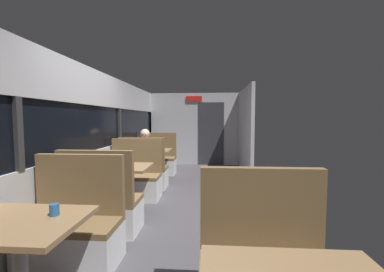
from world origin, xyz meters
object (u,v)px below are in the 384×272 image
object	(u,v)px
bench_mid_window_facing_end	(102,208)
bench_mid_window_facing_entry	(135,181)
bench_near_window_facing_entry	(73,232)
coffee_cup_primary	(54,210)
dining_table_near_window	(19,234)
bench_far_window_facing_end	(144,173)
dining_table_far_window	(152,154)
bench_far_window_facing_entry	(158,161)
dining_table_mid_window	(121,172)
seated_passenger	(145,163)

from	to	relation	value
bench_mid_window_facing_end	bench_mid_window_facing_entry	xyz separation A→B (m)	(0.00, 1.40, 0.00)
bench_near_window_facing_entry	coffee_cup_primary	bearing A→B (deg)	-70.79
dining_table_near_window	bench_far_window_facing_end	world-z (taller)	bench_far_window_facing_end
dining_table_far_window	bench_far_window_facing_entry	bearing A→B (deg)	90.00
bench_far_window_facing_end	bench_mid_window_facing_end	bearing A→B (deg)	-90.00
bench_mid_window_facing_end	bench_far_window_facing_entry	size ratio (longest dim) A/B	1.00
bench_far_window_facing_end	dining_table_far_window	bearing A→B (deg)	90.00
bench_near_window_facing_entry	bench_mid_window_facing_entry	xyz separation A→B (m)	(0.00, 2.07, 0.00)
dining_table_near_window	bench_mid_window_facing_entry	size ratio (longest dim) A/B	0.82
bench_mid_window_facing_end	dining_table_far_window	world-z (taller)	bench_mid_window_facing_end
dining_table_mid_window	bench_mid_window_facing_end	bearing A→B (deg)	-90.00
dining_table_near_window	bench_far_window_facing_entry	bearing A→B (deg)	90.00
bench_near_window_facing_entry	dining_table_far_window	size ratio (longest dim) A/B	1.22
dining_table_far_window	dining_table_mid_window	bearing A→B (deg)	-90.00
bench_mid_window_facing_end	dining_table_mid_window	bearing A→B (deg)	90.00
bench_near_window_facing_entry	coffee_cup_primary	size ratio (longest dim) A/B	12.22
bench_mid_window_facing_entry	seated_passenger	xyz separation A→B (m)	(0.00, 0.75, 0.21)
dining_table_near_window	dining_table_far_window	xyz separation A→B (m)	(0.00, 4.15, 0.00)
bench_near_window_facing_entry	dining_table_far_window	bearing A→B (deg)	90.00
dining_table_near_window	bench_mid_window_facing_end	distance (m)	1.41
dining_table_far_window	bench_far_window_facing_end	world-z (taller)	bench_far_window_facing_end
dining_table_mid_window	coffee_cup_primary	distance (m)	1.98
bench_mid_window_facing_end	seated_passenger	bearing A→B (deg)	90.00
bench_near_window_facing_entry	dining_table_mid_window	distance (m)	1.41
dining_table_mid_window	bench_far_window_facing_entry	world-z (taller)	bench_far_window_facing_entry
bench_mid_window_facing_entry	coffee_cup_primary	bearing A→B (deg)	-85.58
dining_table_mid_window	bench_far_window_facing_end	distance (m)	1.41
coffee_cup_primary	seated_passenger	bearing A→B (deg)	93.45
dining_table_near_window	dining_table_far_window	distance (m)	4.15
bench_near_window_facing_entry	seated_passenger	xyz separation A→B (m)	(0.00, 2.82, 0.21)
dining_table_near_window	dining_table_mid_window	world-z (taller)	same
bench_mid_window_facing_end	dining_table_far_window	size ratio (longest dim) A/B	1.22
dining_table_far_window	bench_far_window_facing_end	bearing A→B (deg)	-90.00
bench_mid_window_facing_end	coffee_cup_primary	distance (m)	1.36
dining_table_near_window	bench_near_window_facing_entry	bearing A→B (deg)	90.00
bench_far_window_facing_entry	bench_mid_window_facing_end	bearing A→B (deg)	-90.00
dining_table_near_window	bench_far_window_facing_end	size ratio (longest dim) A/B	0.82
bench_mid_window_facing_end	dining_table_near_window	bearing A→B (deg)	-90.00
bench_near_window_facing_entry	bench_mid_window_facing_end	world-z (taller)	same
dining_table_mid_window	bench_far_window_facing_end	world-z (taller)	bench_far_window_facing_end
dining_table_mid_window	coffee_cup_primary	xyz separation A→B (m)	(0.21, -1.96, 0.15)
bench_near_window_facing_entry	coffee_cup_primary	distance (m)	0.77
bench_near_window_facing_entry	coffee_cup_primary	xyz separation A→B (m)	(0.21, -0.59, 0.46)
seated_passenger	coffee_cup_primary	size ratio (longest dim) A/B	14.00
bench_far_window_facing_entry	coffee_cup_primary	world-z (taller)	bench_far_window_facing_entry
bench_far_window_facing_entry	seated_passenger	world-z (taller)	seated_passenger
bench_mid_window_facing_end	dining_table_far_window	bearing A→B (deg)	90.00
coffee_cup_primary	bench_near_window_facing_entry	bearing A→B (deg)	109.21
bench_far_window_facing_end	bench_far_window_facing_entry	distance (m)	1.40
seated_passenger	dining_table_far_window	bearing A→B (deg)	90.00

